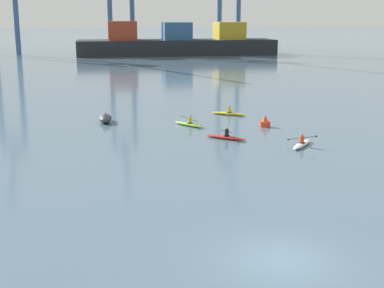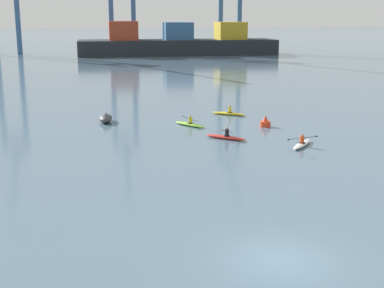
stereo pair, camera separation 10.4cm
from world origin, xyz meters
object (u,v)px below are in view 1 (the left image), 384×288
Objects in this scene: channel_buoy at (265,122)px; kayak_red at (226,137)px; kayak_yellow at (228,113)px; container_barge at (176,43)px; capsized_dinghy at (105,118)px; kayak_lime at (189,124)px; kayak_white at (302,144)px.

channel_buoy is 0.34× the size of kayak_red.
kayak_yellow is 10.18m from kayak_red.
container_barge reaches higher than channel_buoy.
capsized_dinghy is 12.16m from kayak_red.
kayak_lime is at bearing -97.38° from container_barge.
kayak_yellow is (-6.42, -79.81, -2.60)m from container_barge.
container_barge is 15.74× the size of kayak_red.
capsized_dinghy is 0.88× the size of kayak_white.
container_barge is 83.40m from capsized_dinghy.
kayak_yellow is (-2.31, 13.00, 0.00)m from kayak_white.
channel_buoy is 6.13m from kayak_yellow.
kayak_lime is (-4.49, -4.48, -0.00)m from kayak_yellow.
kayak_white is at bearing -51.42° from kayak_lime.
kayak_white is (13.82, -11.40, -0.18)m from capsized_dinghy.
kayak_white is at bearing -39.52° from capsized_dinghy.
container_barge is 46.66× the size of channel_buoy.
kayak_white is 13.20m from kayak_yellow.
capsized_dinghy is 0.85× the size of kayak_lime.
kayak_yellow reaches higher than channel_buoy.
kayak_lime reaches higher than capsized_dinghy.
container_barge is 92.94m from kayak_white.
kayak_yellow is 1.01× the size of kayak_lime.
container_barge reaches higher than kayak_white.
kayak_white is 10.90m from kayak_lime.
kayak_red is at bearing -137.53° from channel_buoy.
container_barge is at bearing 85.40° from kayak_yellow.
kayak_white is (-4.11, -92.81, -2.60)m from container_barge.
kayak_white is 5.82m from kayak_red.
kayak_red is at bearing -70.42° from kayak_lime.
capsized_dinghy is 11.63m from kayak_yellow.
kayak_yellow reaches higher than capsized_dinghy.
kayak_lime reaches higher than channel_buoy.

